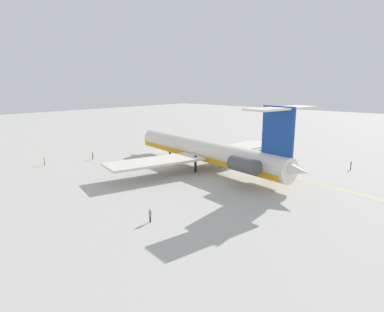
% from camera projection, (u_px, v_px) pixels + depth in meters
% --- Properties ---
extents(ground, '(327.05, 327.05, 0.00)m').
position_uv_depth(ground, '(212.00, 160.00, 77.45)').
color(ground, '#B7B5AD').
extents(main_jetliner, '(48.15, 42.78, 14.07)m').
position_uv_depth(main_jetliner, '(209.00, 152.00, 68.20)').
color(main_jetliner, silver).
rests_on(main_jetliner, ground).
extents(ground_crew_near_nose, '(0.30, 0.38, 1.77)m').
position_uv_depth(ground_crew_near_nose, '(351.00, 164.00, 68.64)').
color(ground_crew_near_nose, black).
rests_on(ground_crew_near_nose, ground).
extents(ground_crew_near_tail, '(0.45, 0.28, 1.78)m').
position_uv_depth(ground_crew_near_tail, '(92.00, 155.00, 77.98)').
color(ground_crew_near_tail, black).
rests_on(ground_crew_near_tail, ground).
extents(ground_crew_portside, '(0.45, 0.29, 1.80)m').
position_uv_depth(ground_crew_portside, '(150.00, 214.00, 42.51)').
color(ground_crew_portside, black).
rests_on(ground_crew_portside, ground).
extents(ground_crew_starboard, '(0.42, 0.29, 1.82)m').
position_uv_depth(ground_crew_starboard, '(44.00, 160.00, 72.55)').
color(ground_crew_starboard, black).
rests_on(ground_crew_starboard, ground).
extents(safety_cone_nose, '(0.40, 0.40, 0.55)m').
position_uv_depth(safety_cone_nose, '(196.00, 142.00, 99.49)').
color(safety_cone_nose, '#EA590F').
rests_on(safety_cone_nose, ground).
extents(taxiway_centreline, '(77.29, 14.62, 0.01)m').
position_uv_depth(taxiway_centreline, '(231.00, 161.00, 76.91)').
color(taxiway_centreline, gold).
rests_on(taxiway_centreline, ground).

